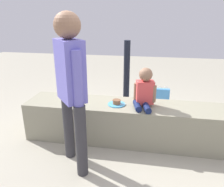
# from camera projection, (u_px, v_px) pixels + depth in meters

# --- Properties ---
(ground_plane) EXTENTS (12.00, 12.00, 0.00)m
(ground_plane) POSITION_uv_depth(u_px,v_px,m) (124.00, 139.00, 2.97)
(ground_plane) COLOR #A39E8B
(concrete_ledge) EXTENTS (2.56, 0.52, 0.50)m
(concrete_ledge) POSITION_uv_depth(u_px,v_px,m) (124.00, 122.00, 2.89)
(concrete_ledge) COLOR gray
(concrete_ledge) RESTS_ON ground_plane
(child_seated) EXTENTS (0.28, 0.34, 0.48)m
(child_seated) POSITION_uv_depth(u_px,v_px,m) (144.00, 90.00, 2.66)
(child_seated) COLOR #131F4C
(child_seated) RESTS_ON concrete_ledge
(adult_standing) EXTENTS (0.36, 0.39, 1.61)m
(adult_standing) POSITION_uv_depth(u_px,v_px,m) (71.00, 81.00, 2.15)
(adult_standing) COLOR #302F34
(adult_standing) RESTS_ON ground_plane
(cake_plate) EXTENTS (0.22, 0.22, 0.07)m
(cake_plate) POSITION_uv_depth(u_px,v_px,m) (117.00, 103.00, 2.78)
(cake_plate) COLOR #4CA5D8
(cake_plate) RESTS_ON concrete_ledge
(gift_bag) EXTENTS (0.25, 0.08, 0.39)m
(gift_bag) POSITION_uv_depth(u_px,v_px,m) (162.00, 98.00, 3.92)
(gift_bag) COLOR #4C99E0
(gift_bag) RESTS_ON ground_plane
(railing_post) EXTENTS (0.36, 0.36, 1.15)m
(railing_post) POSITION_uv_depth(u_px,v_px,m) (126.00, 81.00, 3.98)
(railing_post) COLOR black
(railing_post) RESTS_ON ground_plane
(water_bottle_near_gift) EXTENTS (0.07, 0.07, 0.24)m
(water_bottle_near_gift) POSITION_uv_depth(u_px,v_px,m) (95.00, 102.00, 3.90)
(water_bottle_near_gift) COLOR silver
(water_bottle_near_gift) RESTS_ON ground_plane
(water_bottle_far_side) EXTENTS (0.06, 0.06, 0.22)m
(water_bottle_far_side) POSITION_uv_depth(u_px,v_px,m) (80.00, 112.00, 3.52)
(water_bottle_far_side) COLOR silver
(water_bottle_far_side) RESTS_ON ground_plane
(party_cup_red) EXTENTS (0.09, 0.09, 0.11)m
(party_cup_red) POSITION_uv_depth(u_px,v_px,m) (83.00, 104.00, 3.96)
(party_cup_red) COLOR red
(party_cup_red) RESTS_ON ground_plane
(cake_box_white) EXTENTS (0.38, 0.39, 0.12)m
(cake_box_white) POSITION_uv_depth(u_px,v_px,m) (164.00, 120.00, 3.35)
(cake_box_white) COLOR white
(cake_box_white) RESTS_ON ground_plane
(handbag_black_leather) EXTENTS (0.33, 0.11, 0.32)m
(handbag_black_leather) POSITION_uv_depth(u_px,v_px,m) (138.00, 114.00, 3.44)
(handbag_black_leather) COLOR black
(handbag_black_leather) RESTS_ON ground_plane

